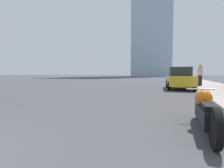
% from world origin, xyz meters
% --- Properties ---
extents(sidewalk, '(3.46, 240.00, 0.15)m').
position_xyz_m(sidewalk, '(6.38, 40.00, 0.07)').
color(sidewalk, '#9E998E').
rests_on(sidewalk, ground_plane).
extents(distant_tower, '(17.82, 17.82, 66.05)m').
position_xyz_m(distant_tower, '(-6.54, 85.93, 33.03)').
color(distant_tower, '#9EB7CC').
rests_on(distant_tower, ground_plane).
extents(motorcycle, '(0.62, 2.49, 0.81)m').
position_xyz_m(motorcycle, '(3.86, 3.42, 0.40)').
color(motorcycle, black).
rests_on(motorcycle, ground_plane).
extents(parked_car_yellow, '(2.13, 4.37, 1.67)m').
position_xyz_m(parked_car_yellow, '(3.64, 13.76, 0.83)').
color(parked_car_yellow, gold).
rests_on(parked_car_yellow, ground_plane).
extents(parked_car_black, '(2.00, 4.13, 1.76)m').
position_xyz_m(parked_car_black, '(3.55, 26.83, 0.86)').
color(parked_car_black, black).
rests_on(parked_car_black, ground_plane).
extents(pedestrian, '(0.36, 0.26, 1.85)m').
position_xyz_m(pedestrian, '(5.37, 16.27, 1.12)').
color(pedestrian, '#1E2347').
rests_on(pedestrian, sidewalk).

